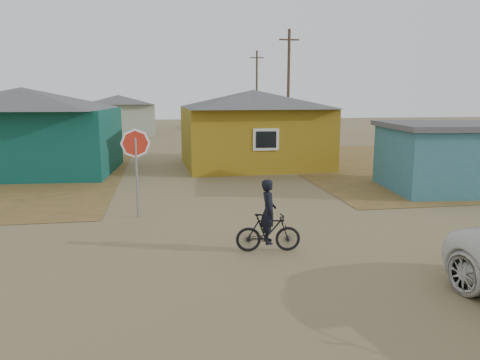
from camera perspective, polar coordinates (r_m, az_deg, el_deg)
The scene contains 12 objects.
ground at distance 10.68m, azimuth 2.74°, elevation -9.78°, with size 120.00×120.00×0.00m, color olive.
grass_ne at distance 28.16m, azimuth 25.68°, elevation 1.90°, with size 20.00×18.00×0.00m, color brown.
house_teal at distance 24.20m, azimuth -24.74°, elevation 5.62°, with size 8.93×7.08×4.00m.
house_yellow at distance 24.30m, azimuth 1.64°, elevation 6.46°, with size 7.72×6.76×3.90m.
shed_turquoise at distance 20.16m, azimuth 25.97°, elevation 2.61°, with size 6.71×4.93×2.60m.
house_pale_west at distance 44.00m, azimuth -14.55°, elevation 7.73°, with size 7.04×6.15×3.60m.
house_beige_east at distance 51.28m, azimuth 4.35°, elevation 8.37°, with size 6.95×6.05×3.60m.
house_pale_north at distance 57.07m, azimuth -21.59°, elevation 7.78°, with size 6.28×5.81×3.40m.
utility_pole_near at distance 32.95m, azimuth 5.92°, elevation 11.18°, with size 1.40×0.20×8.00m.
utility_pole_far at distance 48.76m, azimuth 2.05°, elevation 10.97°, with size 1.40×0.20×8.00m.
stop_sign at distance 14.25m, azimuth -12.59°, elevation 3.23°, with size 0.86×0.25×2.69m.
cyclist at distance 11.10m, azimuth 3.47°, elevation -5.56°, with size 1.58×0.59×1.74m.
Camera 1 is at (-2.13, -9.79, 3.69)m, focal length 35.00 mm.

